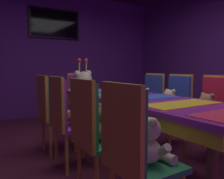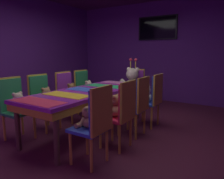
{
  "view_description": "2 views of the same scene",
  "coord_description": "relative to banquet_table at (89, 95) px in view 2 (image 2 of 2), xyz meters",
  "views": [
    {
      "loc": [
        -1.64,
        -1.95,
        1.07
      ],
      "look_at": [
        0.08,
        0.83,
        0.76
      ],
      "focal_mm": 36.66,
      "sensor_mm": 36.0,
      "label": 1
    },
    {
      "loc": [
        2.26,
        -2.81,
        1.36
      ],
      "look_at": [
        -0.04,
        0.8,
        0.63
      ],
      "focal_mm": 34.45,
      "sensor_mm": 36.0,
      "label": 2
    }
  ],
  "objects": [
    {
      "name": "ground_plane",
      "position": [
        0.0,
        0.0,
        -0.65
      ],
      "size": [
        7.9,
        7.9,
        0.0
      ],
      "primitive_type": "plane",
      "color": "#591E33"
    },
    {
      "name": "wall_back",
      "position": [
        0.0,
        3.2,
        0.75
      ],
      "size": [
        5.2,
        0.12,
        2.8
      ],
      "primitive_type": "cube",
      "color": "#59267F",
      "rests_on": "ground_plane"
    },
    {
      "name": "banquet_table",
      "position": [
        0.0,
        0.0,
        0.0
      ],
      "size": [
        0.9,
        2.46,
        0.75
      ],
      "color": "purple",
      "rests_on": "ground_plane"
    },
    {
      "name": "chair_left_0",
      "position": [
        -0.83,
        -0.86,
        -0.06
      ],
      "size": [
        0.42,
        0.41,
        0.98
      ],
      "color": "#268C4C",
      "rests_on": "ground_plane"
    },
    {
      "name": "teddy_left_0",
      "position": [
        -0.69,
        -0.86,
        -0.06
      ],
      "size": [
        0.25,
        0.33,
        0.31
      ],
      "color": "beige",
      "rests_on": "chair_left_0"
    },
    {
      "name": "chair_left_1",
      "position": [
        -0.83,
        -0.31,
        -0.06
      ],
      "size": [
        0.42,
        0.41,
        0.98
      ],
      "color": "#268C4C",
      "rests_on": "ground_plane"
    },
    {
      "name": "teddy_left_1",
      "position": [
        -0.69,
        -0.31,
        -0.06
      ],
      "size": [
        0.26,
        0.33,
        0.31
      ],
      "color": "#9E7247",
      "rests_on": "chair_left_1"
    },
    {
      "name": "chair_left_2",
      "position": [
        -0.83,
        0.32,
        -0.06
      ],
      "size": [
        0.42,
        0.41,
        0.98
      ],
      "color": "purple",
      "rests_on": "ground_plane"
    },
    {
      "name": "teddy_left_2",
      "position": [
        -0.69,
        0.32,
        -0.06
      ],
      "size": [
        0.25,
        0.33,
        0.31
      ],
      "color": "brown",
      "rests_on": "chair_left_2"
    },
    {
      "name": "chair_left_3",
      "position": [
        -0.83,
        0.86,
        -0.06
      ],
      "size": [
        0.42,
        0.41,
        0.98
      ],
      "color": "#268C4C",
      "rests_on": "ground_plane"
    },
    {
      "name": "teddy_left_3",
      "position": [
        -0.69,
        0.86,
        -0.07
      ],
      "size": [
        0.25,
        0.32,
        0.3
      ],
      "color": "beige",
      "rests_on": "chair_left_3"
    },
    {
      "name": "chair_right_0",
      "position": [
        0.8,
        -0.85,
        -0.06
      ],
      "size": [
        0.42,
        0.41,
        0.98
      ],
      "rotation": [
        0.0,
        0.0,
        3.14
      ],
      "color": "#2D47B2",
      "rests_on": "ground_plane"
    },
    {
      "name": "teddy_right_0",
      "position": [
        0.66,
        -0.85,
        -0.08
      ],
      "size": [
        0.22,
        0.29,
        0.27
      ],
      "rotation": [
        0.0,
        0.0,
        3.14
      ],
      "color": "#9E7247",
      "rests_on": "chair_right_0"
    },
    {
      "name": "chair_right_1",
      "position": [
        0.84,
        -0.28,
        -0.06
      ],
      "size": [
        0.42,
        0.41,
        0.98
      ],
      "rotation": [
        0.0,
        0.0,
        3.14
      ],
      "color": "red",
      "rests_on": "ground_plane"
    },
    {
      "name": "teddy_right_1",
      "position": [
        0.69,
        -0.28,
        -0.06
      ],
      "size": [
        0.26,
        0.34,
        0.32
      ],
      "rotation": [
        0.0,
        0.0,
        3.14
      ],
      "color": "#9E7247",
      "rests_on": "chair_right_1"
    },
    {
      "name": "chair_right_2",
      "position": [
        0.81,
        0.28,
        -0.06
      ],
      "size": [
        0.42,
        0.41,
        0.98
      ],
      "rotation": [
        0.0,
        0.0,
        3.14
      ],
      "color": "#2D47B2",
      "rests_on": "ground_plane"
    },
    {
      "name": "teddy_right_2",
      "position": [
        0.66,
        0.28,
        -0.06
      ],
      "size": [
        0.27,
        0.35,
        0.33
      ],
      "rotation": [
        0.0,
        0.0,
        3.14
      ],
      "color": "beige",
      "rests_on": "chair_right_2"
    },
    {
      "name": "chair_right_3",
      "position": [
        0.84,
        0.85,
        -0.06
      ],
      "size": [
        0.42,
        0.41,
        0.98
      ],
      "rotation": [
        0.0,
        0.0,
        3.14
      ],
      "color": "#2D47B2",
      "rests_on": "ground_plane"
    },
    {
      "name": "teddy_right_3",
      "position": [
        0.69,
        0.85,
        -0.07
      ],
      "size": [
        0.25,
        0.32,
        0.3
      ],
      "rotation": [
        0.0,
        0.0,
        3.14
      ],
      "color": "beige",
      "rests_on": "chair_right_3"
    },
    {
      "name": "throne_chair",
      "position": [
        0.0,
        1.77,
        -0.06
      ],
      "size": [
        0.41,
        0.42,
        0.98
      ],
      "rotation": [
        0.0,
        0.0,
        -1.57
      ],
      "color": "purple",
      "rests_on": "ground_plane"
    },
    {
      "name": "king_teddy_bear",
      "position": [
        0.0,
        1.61,
        0.05
      ],
      "size": [
        0.61,
        0.47,
        0.78
      ],
      "rotation": [
        0.0,
        0.0,
        -1.57
      ],
      "color": "beige",
      "rests_on": "throne_chair"
    },
    {
      "name": "wall_tv",
      "position": [
        0.0,
        3.11,
        1.4
      ],
      "size": [
        1.12,
        0.06,
        0.65
      ],
      "color": "black"
    }
  ]
}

